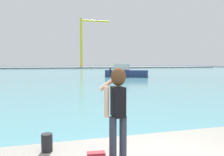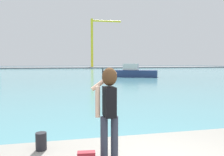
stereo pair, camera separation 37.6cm
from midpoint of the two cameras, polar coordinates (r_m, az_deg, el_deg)
The scene contains 7 objects.
ground_plane at distance 53.25m, azimuth -13.85°, elevation 1.42°, with size 220.00×220.00×0.00m, color #334751.
harbor_water at distance 55.25m, azimuth -13.91°, elevation 1.51°, with size 140.00×100.00×0.02m, color #599EA8.
far_shore_dock at distance 95.21m, azimuth -14.58°, elevation 2.63°, with size 140.00×20.00×0.48m, color gray.
person_photographer at distance 4.15m, azimuth -1.20°, elevation -6.63°, with size 0.53×0.55×1.74m.
harbor_bollard at distance 4.98m, azimuth -18.62°, elevation -15.53°, with size 0.23×0.23×0.37m, color black.
boat_moored at distance 35.10m, azimuth 3.27°, elevation 1.52°, with size 6.95×5.03×2.12m.
port_crane at distance 93.18m, azimuth -7.21°, elevation 10.26°, with size 12.71×1.10×19.84m.
Camera 1 is at (-1.67, -3.14, 2.28)m, focal length 35.43 mm.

